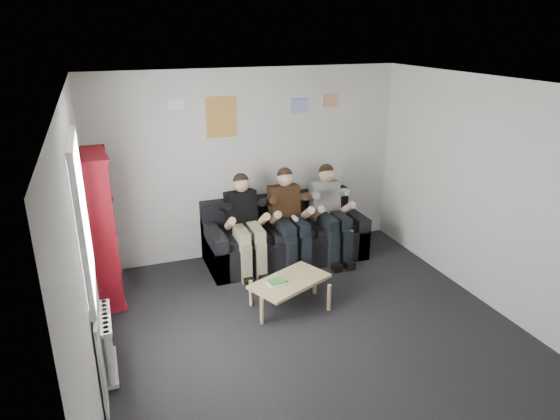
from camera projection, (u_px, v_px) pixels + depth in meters
name	position (u px, v px, depth m)	size (l,w,h in m)	color
room_shell	(323.00, 225.00, 4.98)	(5.00, 5.00, 5.00)	black
sofa	(284.00, 238.00, 7.28)	(2.28, 0.93, 0.88)	black
bookshelf	(103.00, 228.00, 6.00)	(0.28, 0.84, 1.87)	maroon
coffee_table	(290.00, 283.00, 5.96)	(0.94, 0.52, 0.38)	tan
game_cases	(277.00, 282.00, 5.85)	(0.23, 0.19, 0.03)	white
person_left	(246.00, 225.00, 6.77)	(0.41, 0.88, 1.36)	black
person_middle	(290.00, 219.00, 6.97)	(0.42, 0.90, 1.38)	#432816
person_right	(331.00, 213.00, 7.18)	(0.42, 0.89, 1.37)	white
radiator	(109.00, 343.00, 4.81)	(0.10, 0.64, 0.60)	silver
window	(91.00, 282.00, 4.55)	(0.05, 1.30, 2.36)	white
poster_large	(221.00, 117.00, 6.80)	(0.42, 0.01, 0.55)	#D9CB4C
poster_blue	(299.00, 106.00, 7.14)	(0.25, 0.01, 0.20)	#4271E0
poster_pink	(331.00, 100.00, 7.28)	(0.22, 0.01, 0.18)	#DC449C
poster_sign	(176.00, 105.00, 6.54)	(0.20, 0.01, 0.14)	white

